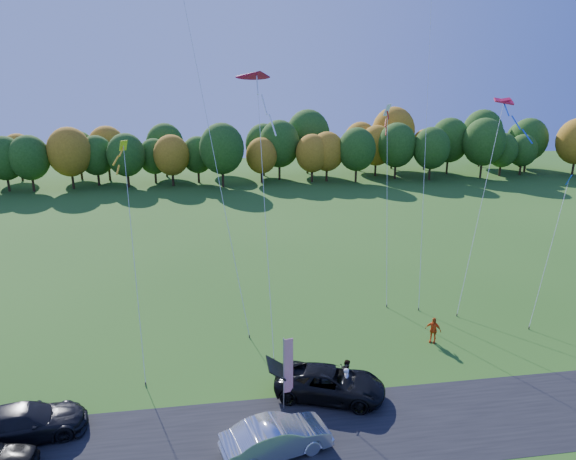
{
  "coord_description": "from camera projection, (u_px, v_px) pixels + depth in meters",
  "views": [
    {
      "loc": [
        -4.5,
        -23.97,
        16.2
      ],
      "look_at": [
        0.0,
        6.0,
        7.0
      ],
      "focal_mm": 32.0,
      "sensor_mm": 36.0,
      "label": 1
    }
  ],
  "objects": [
    {
      "name": "kite_parafoil_orange",
      "position": [
        428.0,
        89.0,
        38.91
      ],
      "size": [
        6.54,
        13.84,
        30.78
      ],
      "color": "#4C3F33",
      "rests_on": "ground"
    },
    {
      "name": "asphalt_strip",
      "position": [
        319.0,
        432.0,
        24.24
      ],
      "size": [
        90.0,
        6.0,
        0.01
      ],
      "primitive_type": "cube",
      "color": "black",
      "rests_on": "ground"
    },
    {
      "name": "silver_sedan",
      "position": [
        276.0,
        437.0,
        22.69
      ],
      "size": [
        5.19,
        2.88,
        1.62
      ],
      "primitive_type": "imported",
      "rotation": [
        0.0,
        0.0,
        1.82
      ],
      "color": "silver",
      "rests_on": "ground"
    },
    {
      "name": "kite_diamond_blue_low",
      "position": [
        549.0,
        253.0,
        34.31
      ],
      "size": [
        4.05,
        3.54,
        10.04
      ],
      "color": "#4C3F33",
      "rests_on": "ground"
    },
    {
      "name": "person_tailgate_a",
      "position": [
        347.0,
        382.0,
        26.89
      ],
      "size": [
        0.48,
        0.63,
        1.54
      ],
      "primitive_type": "imported",
      "rotation": [
        0.0,
        0.0,
        1.36
      ],
      "color": "white",
      "rests_on": "ground"
    },
    {
      "name": "black_suv",
      "position": [
        330.0,
        383.0,
        26.72
      ],
      "size": [
        6.27,
        4.46,
        1.59
      ],
      "primitive_type": "imported",
      "rotation": [
        0.0,
        0.0,
        1.22
      ],
      "color": "black",
      "rests_on": "ground"
    },
    {
      "name": "ground",
      "position": [
        304.0,
        384.0,
        28.02
      ],
      "size": [
        160.0,
        160.0,
        0.0
      ],
      "primitive_type": "plane",
      "color": "#255015"
    },
    {
      "name": "kite_parafoil_rainbow",
      "position": [
        482.0,
        202.0,
        37.29
      ],
      "size": [
        7.07,
        7.11,
        14.84
      ],
      "color": "#4C3F33",
      "rests_on": "ground"
    },
    {
      "name": "kite_delta_blue",
      "position": [
        203.0,
        97.0,
        33.38
      ],
      "size": [
        5.98,
        11.66,
        30.56
      ],
      "color": "#4C3F33",
      "rests_on": "ground"
    },
    {
      "name": "feather_flag",
      "position": [
        287.0,
        365.0,
        25.33
      ],
      "size": [
        0.52,
        0.18,
        3.98
      ],
      "color": "#999999",
      "rests_on": "ground"
    },
    {
      "name": "kite_delta_red",
      "position": [
        262.0,
        148.0,
        33.08
      ],
      "size": [
        2.66,
        10.59,
        17.7
      ],
      "color": "#4C3F33",
      "rests_on": "ground"
    },
    {
      "name": "tree_line",
      "position": [
        241.0,
        183.0,
        80.07
      ],
      "size": [
        116.0,
        12.0,
        10.0
      ],
      "primitive_type": null,
      "color": "#1E4711",
      "rests_on": "ground"
    },
    {
      "name": "kite_diamond_yellow",
      "position": [
        134.0,
        257.0,
        29.12
      ],
      "size": [
        1.63,
        7.07,
        12.79
      ],
      "color": "#4C3F33",
      "rests_on": "ground"
    },
    {
      "name": "kite_diamond_white",
      "position": [
        387.0,
        203.0,
        37.76
      ],
      "size": [
        1.78,
        5.86,
        14.55
      ],
      "color": "#4C3F33",
      "rests_on": "ground"
    },
    {
      "name": "person_tailgate_b",
      "position": [
        347.0,
        373.0,
        27.66
      ],
      "size": [
        0.61,
        0.77,
        1.56
      ],
      "primitive_type": "imported",
      "rotation": [
        0.0,
        0.0,
        1.55
      ],
      "color": "gray",
      "rests_on": "ground"
    },
    {
      "name": "dark_truck_a",
      "position": [
        24.0,
        423.0,
        23.68
      ],
      "size": [
        5.83,
        3.23,
        1.6
      ],
      "primitive_type": "imported",
      "rotation": [
        0.0,
        0.0,
        1.76
      ],
      "color": "black",
      "rests_on": "ground"
    },
    {
      "name": "person_east",
      "position": [
        433.0,
        330.0,
        32.17
      ],
      "size": [
        1.04,
        0.93,
        1.69
      ],
      "primitive_type": "imported",
      "rotation": [
        0.0,
        0.0,
        -0.66
      ],
      "color": "#D95114",
      "rests_on": "ground"
    }
  ]
}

